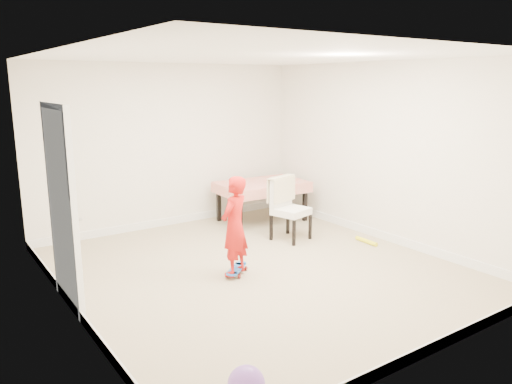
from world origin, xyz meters
TOP-DOWN VIEW (x-y plane):
  - ground at (0.00, 0.00)m, footprint 5.00×5.00m
  - ceiling at (0.00, 0.00)m, footprint 4.50×5.00m
  - wall_back at (0.00, 2.48)m, footprint 4.50×0.04m
  - wall_front at (0.00, -2.48)m, footprint 4.50×0.04m
  - wall_left at (-2.23, 0.00)m, footprint 0.04×5.00m
  - wall_right at (2.23, 0.00)m, footprint 0.04×5.00m
  - door at (-2.22, 0.30)m, footprint 0.11×0.94m
  - baseboard_back at (0.00, 2.49)m, footprint 4.50×0.02m
  - baseboard_front at (0.00, -2.49)m, footprint 4.50×0.02m
  - baseboard_left at (-2.24, 0.00)m, footprint 0.02×5.00m
  - baseboard_right at (2.24, 0.00)m, footprint 0.02×5.00m
  - dining_table at (1.34, 1.83)m, footprint 1.50×1.00m
  - dining_chair at (1.10, 0.74)m, footprint 0.65×0.71m
  - skateboard at (-0.30, 0.04)m, footprint 0.50×0.46m
  - child at (-0.37, -0.02)m, footprint 0.52×0.46m
  - foam_toy at (1.90, -0.03)m, footprint 0.07×0.40m

SIDE VIEW (x-z plane):
  - ground at x=0.00m, z-range 0.00..0.00m
  - foam_toy at x=1.90m, z-range 0.00..0.06m
  - skateboard at x=-0.30m, z-range 0.00..0.07m
  - baseboard_back at x=0.00m, z-range 0.00..0.12m
  - baseboard_front at x=0.00m, z-range 0.00..0.12m
  - baseboard_left at x=-2.24m, z-range 0.00..0.12m
  - baseboard_right at x=2.24m, z-range 0.00..0.12m
  - dining_table at x=1.34m, z-range 0.00..0.67m
  - dining_chair at x=1.10m, z-range 0.00..0.94m
  - child at x=-0.37m, z-range 0.00..1.20m
  - door at x=-2.22m, z-range -0.03..2.08m
  - wall_back at x=0.00m, z-range 0.00..2.60m
  - wall_front at x=0.00m, z-range 0.00..2.60m
  - wall_left at x=-2.23m, z-range 0.00..2.60m
  - wall_right at x=2.23m, z-range 0.00..2.60m
  - ceiling at x=0.00m, z-range 2.56..2.60m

